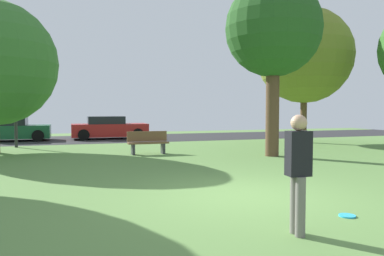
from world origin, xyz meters
The scene contains 10 objects.
ground_plane centered at (0.00, 0.00, 0.00)m, with size 44.00×44.00×0.00m, color #5B8442.
road_strip centered at (0.00, 16.00, 0.00)m, with size 44.00×6.40×0.01m, color #28282B.
maple_tree_far centered at (3.91, 5.62, 4.74)m, with size 3.61×3.61×6.61m.
maple_tree_near centered at (8.47, 10.17, 4.60)m, with size 5.02×5.02×7.12m.
person_catcher centered at (-0.37, -2.36, 0.94)m, with size 0.34×0.30×1.70m.
frisbee_disc centered at (0.94, -1.85, 0.01)m, with size 0.27×0.27×0.03m, color #2DB2E0.
parked_car_green centered at (-6.50, 16.11, 0.65)m, with size 4.04×2.09×1.43m.
parked_car_red centered at (-1.12, 16.05, 0.63)m, with size 4.43×2.04×1.35m.
park_bench centered at (-0.46, 7.71, 0.46)m, with size 1.60×0.45×0.90m.
street_lamp_post centered at (-5.77, 12.20, 2.25)m, with size 0.14×0.14×4.50m, color #2D2D33.
Camera 1 is at (-3.42, -6.84, 1.78)m, focal length 34.94 mm.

